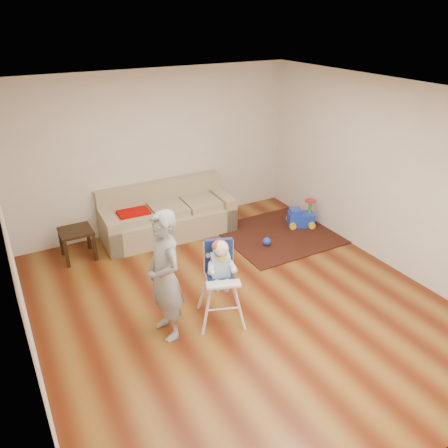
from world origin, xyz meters
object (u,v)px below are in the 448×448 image
side_table (78,244)px  high_chair (221,283)px  toy_ball (267,242)px  sofa (167,211)px  adult (165,276)px  ride_on_toy (301,213)px

side_table → high_chair: bearing=-63.2°
toy_ball → sofa: bearing=136.1°
high_chair → adult: 0.73m
high_chair → ride_on_toy: bearing=52.9°
adult → ride_on_toy: bearing=110.3°
toy_ball → adult: adult is taller
side_table → ride_on_toy: ride_on_toy is taller
sofa → side_table: 1.55m
side_table → sofa: bearing=2.2°
toy_ball → high_chair: 2.07m
high_chair → adult: adult is taller
sofa → toy_ball: bearing=-41.8°
sofa → toy_ball: 1.76m
sofa → adult: size_ratio=1.41×
sofa → high_chair: (-0.32, -2.47, 0.11)m
sofa → side_table: (-1.54, -0.06, -0.19)m
sofa → ride_on_toy: sofa is taller
sofa → side_table: sofa is taller
side_table → ride_on_toy: size_ratio=0.98×
ride_on_toy → high_chair: (-2.51, -1.61, 0.28)m
ride_on_toy → high_chair: bearing=-122.5°
adult → high_chair: bearing=78.1°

